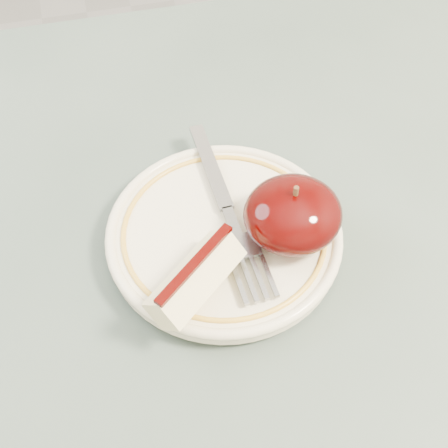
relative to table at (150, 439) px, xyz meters
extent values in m
cylinder|color=brown|center=(0.40, 0.40, -0.31)|extent=(0.05, 0.05, 0.71)
cube|color=#475750|center=(0.00, 0.00, 0.07)|extent=(0.90, 0.90, 0.04)
cylinder|color=beige|center=(0.09, 0.11, 0.09)|extent=(0.10, 0.10, 0.01)
cylinder|color=beige|center=(0.09, 0.11, 0.10)|extent=(0.19, 0.19, 0.01)
torus|color=beige|center=(0.09, 0.11, 0.10)|extent=(0.19, 0.19, 0.01)
torus|color=gold|center=(0.09, 0.11, 0.11)|extent=(0.16, 0.16, 0.00)
ellipsoid|color=black|center=(0.14, 0.10, 0.13)|extent=(0.08, 0.07, 0.05)
cylinder|color=#472D19|center=(0.14, 0.10, 0.16)|extent=(0.00, 0.00, 0.01)
cube|color=beige|center=(0.06, 0.06, 0.12)|extent=(0.08, 0.08, 0.03)
cube|color=#300201|center=(0.06, 0.06, 0.14)|extent=(0.07, 0.06, 0.00)
cube|color=gray|center=(0.09, 0.18, 0.11)|extent=(0.02, 0.10, 0.00)
cube|color=gray|center=(0.10, 0.12, 0.11)|extent=(0.01, 0.03, 0.00)
cube|color=gray|center=(0.10, 0.09, 0.11)|extent=(0.03, 0.02, 0.00)
cube|color=gray|center=(0.11, 0.06, 0.11)|extent=(0.01, 0.04, 0.00)
cube|color=gray|center=(0.10, 0.06, 0.11)|extent=(0.01, 0.04, 0.00)
cube|color=gray|center=(0.10, 0.06, 0.11)|extent=(0.01, 0.04, 0.00)
cube|color=gray|center=(0.09, 0.06, 0.11)|extent=(0.01, 0.04, 0.00)
camera|label=1|loc=(0.02, -0.17, 0.51)|focal=50.00mm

